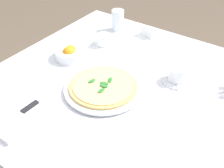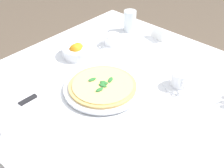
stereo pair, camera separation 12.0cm
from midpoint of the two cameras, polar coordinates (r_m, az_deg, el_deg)
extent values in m
cube|color=white|center=(1.23, 4.55, -0.78)|extent=(1.10, 1.10, 0.02)
cube|color=white|center=(1.64, -10.70, 3.02)|extent=(1.10, 0.01, 0.28)
cube|color=white|center=(1.70, 15.82, 3.63)|extent=(0.01, 1.10, 0.28)
cylinder|color=brown|center=(1.96, 1.98, 2.26)|extent=(0.06, 0.06, 0.72)
cylinder|color=white|center=(1.19, 1.05, -1.17)|extent=(0.19, 0.19, 0.01)
cylinder|color=white|center=(1.19, 1.05, -0.83)|extent=(0.32, 0.32, 0.01)
cylinder|color=#DBAD60|center=(1.18, 1.06, -0.45)|extent=(0.27, 0.27, 0.01)
cylinder|color=#EFD17A|center=(1.18, 1.06, -0.18)|extent=(0.25, 0.25, 0.00)
ellipsoid|color=#2D7533|center=(1.18, 1.33, 0.18)|extent=(0.03, 0.04, 0.01)
ellipsoid|color=#2D7533|center=(1.17, 1.09, 0.04)|extent=(0.04, 0.03, 0.01)
ellipsoid|color=#2D7533|center=(1.19, 2.57, 0.75)|extent=(0.04, 0.03, 0.01)
ellipsoid|color=#2D7533|center=(1.14, 0.57, -1.20)|extent=(0.04, 0.02, 0.01)
ellipsoid|color=#2D7533|center=(1.16, 1.15, -0.35)|extent=(0.03, 0.04, 0.01)
ellipsoid|color=#2D7533|center=(1.19, -1.01, 0.80)|extent=(0.04, 0.03, 0.01)
cylinder|color=white|center=(1.26, 15.52, -0.33)|extent=(0.13, 0.13, 0.01)
cylinder|color=white|center=(1.24, 15.76, 0.88)|extent=(0.08, 0.08, 0.06)
torus|color=white|center=(1.20, 16.39, -0.43)|extent=(0.03, 0.03, 0.03)
cylinder|color=black|center=(1.23, 15.97, 1.86)|extent=(0.07, 0.07, 0.00)
cylinder|color=white|center=(1.50, 2.40, 7.60)|extent=(0.13, 0.13, 0.01)
cylinder|color=white|center=(1.48, 2.43, 8.55)|extent=(0.08, 0.08, 0.05)
torus|color=white|center=(1.52, 1.17, 9.35)|extent=(0.01, 0.04, 0.03)
cylinder|color=black|center=(1.47, 2.45, 9.29)|extent=(0.07, 0.07, 0.00)
torus|color=white|center=(1.30, -18.17, 2.12)|extent=(0.04, 0.02, 0.03)
cylinder|color=white|center=(1.62, 5.64, 12.05)|extent=(0.07, 0.07, 0.11)
cylinder|color=silver|center=(1.63, 5.60, 11.40)|extent=(0.06, 0.06, 0.07)
cube|color=white|center=(1.13, -15.02, -4.82)|extent=(0.22, 0.14, 0.02)
cube|color=silver|center=(1.11, -17.24, -5.53)|extent=(0.12, 0.02, 0.01)
cube|color=black|center=(1.14, -13.19, -3.14)|extent=(0.08, 0.02, 0.01)
cylinder|color=white|center=(1.41, -4.24, 6.35)|extent=(0.15, 0.15, 0.04)
sphere|color=orange|center=(1.39, -4.61, 6.45)|extent=(0.06, 0.06, 0.06)
sphere|color=orange|center=(1.40, -4.20, 6.92)|extent=(0.05, 0.05, 0.05)
cube|color=white|center=(1.57, 10.95, 9.50)|extent=(0.03, 0.09, 0.06)
camera|label=1|loc=(0.06, -87.14, 2.19)|focal=47.12mm
camera|label=2|loc=(0.06, 92.86, -2.19)|focal=47.12mm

